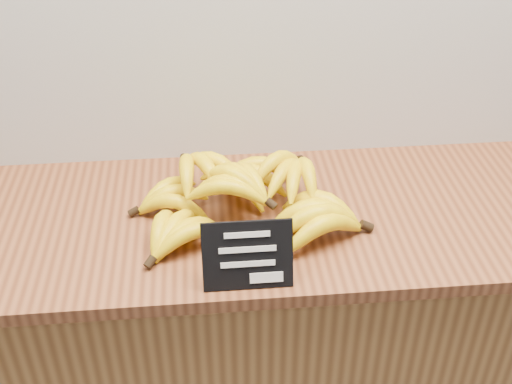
% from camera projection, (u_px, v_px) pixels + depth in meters
% --- Properties ---
extents(counter, '(1.45, 0.50, 0.90)m').
position_uv_depth(counter, '(254.00, 359.00, 1.69)').
color(counter, '#915F2E').
rests_on(counter, ground).
extents(counter_top, '(1.58, 0.54, 0.03)m').
position_uv_depth(counter_top, '(254.00, 218.00, 1.43)').
color(counter_top, brown).
rests_on(counter_top, counter).
extents(chalkboard_sign, '(0.17, 0.05, 0.13)m').
position_uv_depth(chalkboard_sign, '(248.00, 256.00, 1.19)').
color(chalkboard_sign, black).
rests_on(chalkboard_sign, counter_top).
extents(banana_pile, '(0.52, 0.44, 0.12)m').
position_uv_depth(banana_pile, '(243.00, 196.00, 1.38)').
color(banana_pile, yellow).
rests_on(banana_pile, counter_top).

